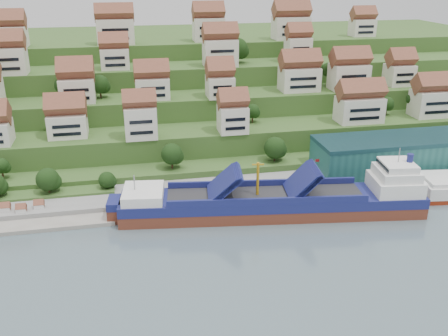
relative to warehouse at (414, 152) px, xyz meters
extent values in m
plane|color=slate|center=(-52.00, -17.00, -7.20)|extent=(300.00, 300.00, 0.00)
cube|color=gray|center=(-32.00, -2.00, -6.10)|extent=(180.00, 14.00, 2.20)
cube|color=gray|center=(-110.00, -5.00, -6.70)|extent=(45.00, 20.00, 1.00)
cube|color=#2D4C1E|center=(-52.00, 69.00, -5.20)|extent=(260.00, 128.00, 4.00)
cube|color=#2D4C1E|center=(-52.00, 74.00, -1.70)|extent=(260.00, 118.00, 11.00)
cube|color=#2D4C1E|center=(-52.00, 82.00, 1.80)|extent=(260.00, 102.00, 18.00)
cube|color=#2D4C1E|center=(-52.00, 90.00, 5.30)|extent=(260.00, 86.00, 25.00)
cube|color=#2D4C1E|center=(-52.00, 99.00, 8.30)|extent=(260.00, 68.00, 31.00)
cube|color=silver|center=(-100.24, 24.13, 7.21)|extent=(11.19, 8.57, 6.83)
cube|color=silver|center=(-78.96, 18.13, 8.53)|extent=(9.30, 7.03, 9.46)
cube|color=silver|center=(-51.19, 18.33, 7.84)|extent=(8.61, 7.62, 8.08)
cube|color=silver|center=(-8.50, 20.90, 7.82)|extent=(14.54, 8.26, 8.05)
cube|color=silver|center=(17.94, 22.28, 8.15)|extent=(12.25, 8.31, 8.70)
cube|color=silver|center=(-97.56, 37.60, 14.61)|extent=(10.80, 8.98, 7.61)
cube|color=silver|center=(-73.98, 36.84, 14.26)|extent=(10.79, 7.90, 6.91)
cube|color=silver|center=(-51.93, 34.76, 14.23)|extent=(8.58, 8.56, 6.85)
cube|color=silver|center=(-23.32, 38.20, 14.82)|extent=(13.22, 8.36, 8.04)
cube|color=silver|center=(-5.75, 36.57, 15.19)|extent=(12.84, 8.18, 8.77)
cube|color=silver|center=(15.07, 39.23, 14.50)|extent=(9.22, 8.04, 7.40)
cube|color=silver|center=(-119.62, 51.53, 22.14)|extent=(11.34, 7.86, 8.68)
cube|color=silver|center=(-85.34, 53.51, 21.35)|extent=(9.64, 7.30, 7.10)
cube|color=silver|center=(-48.51, 51.85, 22.48)|extent=(11.84, 7.79, 9.37)
cube|color=silver|center=(-18.76, 53.92, 22.29)|extent=(8.81, 7.14, 8.97)
cube|color=silver|center=(-122.02, 71.83, 27.41)|extent=(11.58, 8.03, 7.22)
cube|color=silver|center=(-84.57, 70.86, 28.39)|extent=(13.58, 7.51, 9.18)
cube|color=silver|center=(-49.13, 72.55, 28.18)|extent=(11.62, 8.15, 8.76)
cube|color=silver|center=(-16.02, 71.34, 28.14)|extent=(13.88, 8.73, 8.67)
cube|color=silver|center=(16.20, 74.16, 27.23)|extent=(9.51, 7.05, 6.87)
ellipsoid|color=#1B3812|center=(-117.41, 10.93, 0.69)|extent=(4.24, 4.24, 4.24)
ellipsoid|color=#1B3812|center=(-40.31, 9.11, 0.99)|extent=(6.59, 6.59, 6.59)
ellipsoid|color=#1B3812|center=(-71.00, 9.29, 1.26)|extent=(6.12, 6.12, 6.12)
ellipsoid|color=#1B3812|center=(4.16, 26.11, 7.72)|extent=(4.74, 4.74, 4.74)
ellipsoid|color=#1B3812|center=(14.07, 26.11, 9.02)|extent=(5.46, 5.46, 5.46)
ellipsoid|color=#1B3812|center=(-42.80, 26.66, 7.64)|extent=(4.58, 4.58, 4.58)
ellipsoid|color=#1B3812|center=(-10.98, 42.83, 16.78)|extent=(4.97, 4.97, 4.97)
ellipsoid|color=#1B3812|center=(-102.42, 42.38, 15.18)|extent=(5.54, 5.54, 5.54)
ellipsoid|color=#1B3812|center=(-90.72, 40.97, 15.41)|extent=(5.96, 5.96, 5.96)
ellipsoid|color=#1B3812|center=(-41.16, 56.21, 23.09)|extent=(7.60, 7.60, 7.60)
ellipsoid|color=#1B3812|center=(-20.42, 58.94, 22.40)|extent=(4.57, 4.57, 4.57)
ellipsoid|color=#1B3812|center=(-15.54, 56.97, 21.18)|extent=(5.29, 5.29, 5.29)
ellipsoid|color=#1B3812|center=(-104.39, 2.00, -0.70)|extent=(6.06, 6.06, 6.06)
ellipsoid|color=#1B3812|center=(-89.33, 2.00, -2.16)|extent=(4.52, 4.52, 4.52)
cube|color=#235F5A|center=(0.00, 0.00, 0.00)|extent=(60.00, 15.00, 10.00)
cylinder|color=gray|center=(-34.00, -7.00, -1.00)|extent=(0.16, 0.16, 8.00)
cube|color=maroon|center=(-33.40, -7.00, 2.60)|extent=(1.20, 0.05, 0.80)
cube|color=white|center=(-114.00, -5.50, -5.10)|extent=(2.40, 2.20, 2.20)
cube|color=white|center=(-110.00, -7.00, -5.10)|extent=(2.40, 2.20, 2.20)
cube|color=white|center=(-106.00, -5.50, -5.10)|extent=(2.40, 2.20, 2.20)
cube|color=brown|center=(-48.49, -16.45, -6.20)|extent=(76.65, 21.36, 4.86)
cube|color=navy|center=(-48.49, -16.45, -3.02)|extent=(76.67, 21.48, 2.53)
cube|color=white|center=(-80.28, -12.30, -0.59)|extent=(11.07, 12.24, 2.53)
cube|color=#262628|center=(-50.42, -16.20, -1.76)|extent=(49.45, 16.11, 0.29)
cube|color=navy|center=(-61.02, -14.82, 1.54)|extent=(8.60, 11.58, 6.72)
cube|color=navy|center=(-41.75, -17.33, 1.54)|extent=(8.24, 11.53, 7.10)
cylinder|color=gold|center=(-52.35, -15.95, 2.52)|extent=(0.76, 0.76, 8.74)
cube|color=white|center=(-17.66, -20.47, 0.09)|extent=(12.99, 12.49, 3.89)
cube|color=white|center=(-17.66, -20.47, 3.20)|extent=(10.92, 11.08, 2.43)
cube|color=white|center=(-17.66, -20.47, 5.24)|extent=(8.84, 9.68, 1.75)
cylinder|color=navy|center=(-14.77, -20.85, 7.08)|extent=(1.74, 1.74, 2.14)
camera|label=1|loc=(-82.75, -124.58, 51.29)|focal=40.00mm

